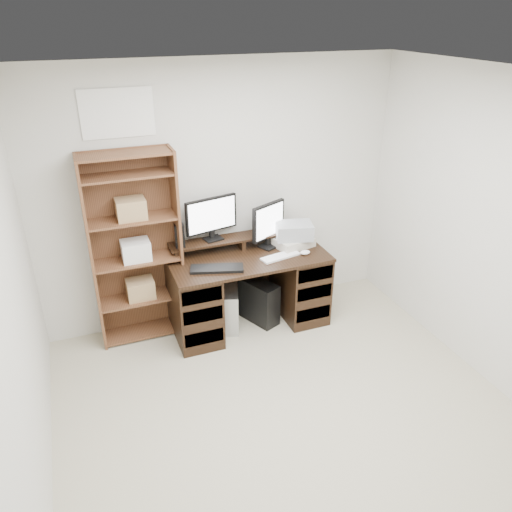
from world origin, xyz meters
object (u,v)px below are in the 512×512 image
monitor_wide (211,216)px  bookshelf (135,247)px  desk (248,289)px  monitor_small (268,223)px  tower_silver (229,307)px  tower_black (258,301)px  printer (294,242)px

monitor_wide → bookshelf: bearing=170.2°
desk → bookshelf: bookshelf is taller
monitor_small → tower_silver: 0.91m
monitor_wide → bookshelf: bookshelf is taller
monitor_small → tower_black: (-0.15, -0.12, -0.77)m
tower_silver → bookshelf: (-0.81, 0.19, 0.71)m
desk → tower_black: size_ratio=3.15×
tower_black → bookshelf: bearing=146.4°
monitor_small → tower_silver: (-0.46, -0.11, -0.78)m
monitor_wide → monitor_small: (0.54, -0.11, -0.11)m
monitor_wide → tower_silver: bearing=-82.9°
printer → tower_silver: printer is taller
desk → tower_silver: size_ratio=3.53×
monitor_wide → tower_silver: (0.08, -0.22, -0.89)m
desk → monitor_small: monitor_small is taller
tower_silver → tower_black: 0.31m
monitor_wide → monitor_small: size_ratio=1.17×
desk → printer: 0.64m
desk → tower_silver: desk is taller
monitor_small → tower_black: size_ratio=0.93×
monitor_wide → tower_silver: size_ratio=1.22×
desk → tower_black: (0.11, 0.02, -0.17)m
monitor_wide → bookshelf: (-0.73, -0.03, -0.18)m
tower_black → printer: bearing=-18.4°
printer → tower_silver: (-0.69, -0.02, -0.58)m
monitor_wide → tower_black: monitor_wide is taller
monitor_wide → tower_black: (0.39, -0.23, -0.88)m
tower_black → bookshelf: size_ratio=0.26×
monitor_small → tower_black: 0.80m
printer → bookshelf: bookshelf is taller
printer → tower_black: printer is taller
monitor_small → monitor_wide: bearing=144.1°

